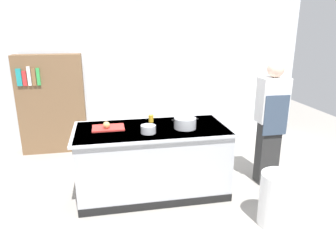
{
  "coord_description": "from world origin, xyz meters",
  "views": [
    {
      "loc": [
        -0.54,
        -3.78,
        2.14
      ],
      "look_at": [
        0.25,
        0.2,
        0.85
      ],
      "focal_mm": 33.65,
      "sensor_mm": 36.0,
      "label": 1
    }
  ],
  "objects": [
    {
      "name": "trash_bin",
      "position": [
        1.26,
        -1.01,
        0.31
      ],
      "size": [
        0.42,
        0.42,
        0.62
      ],
      "primitive_type": "cylinder",
      "color": "white",
      "rests_on": "ground_plane"
    },
    {
      "name": "back_wall",
      "position": [
        0.0,
        2.1,
        1.5
      ],
      "size": [
        6.4,
        0.12,
        3.0
      ],
      "primitive_type": "cube",
      "color": "silver",
      "rests_on": "ground_plane"
    },
    {
      "name": "bookshelf",
      "position": [
        -1.48,
        1.8,
        0.85
      ],
      "size": [
        1.1,
        0.31,
        1.7
      ],
      "color": "brown",
      "rests_on": "ground_plane"
    },
    {
      "name": "counter_island",
      "position": [
        0.0,
        -0.0,
        0.47
      ],
      "size": [
        1.98,
        0.98,
        0.9
      ],
      "color": "#B7BABF",
      "rests_on": "ground_plane"
    },
    {
      "name": "juice_cup",
      "position": [
        0.03,
        0.27,
        0.95
      ],
      "size": [
        0.07,
        0.07,
        0.1
      ],
      "primitive_type": "cylinder",
      "color": "yellow",
      "rests_on": "counter_island"
    },
    {
      "name": "stock_pot",
      "position": [
        0.41,
        -0.09,
        0.97
      ],
      "size": [
        0.35,
        0.28,
        0.14
      ],
      "color": "#B7BABF",
      "rests_on": "counter_island"
    },
    {
      "name": "ground_plane",
      "position": [
        0.0,
        0.0,
        0.0
      ],
      "size": [
        10.0,
        10.0,
        0.0
      ],
      "primitive_type": "plane",
      "color": "#9E9991"
    },
    {
      "name": "onion",
      "position": [
        -0.57,
        0.04,
        0.96
      ],
      "size": [
        0.09,
        0.09,
        0.09
      ],
      "primitive_type": "sphere",
      "color": "tan",
      "rests_on": "cutting_board"
    },
    {
      "name": "mixing_bowl",
      "position": [
        -0.07,
        -0.19,
        0.95
      ],
      "size": [
        0.18,
        0.18,
        0.1
      ],
      "primitive_type": "cylinder",
      "color": "#B7BABF",
      "rests_on": "counter_island"
    },
    {
      "name": "cutting_board",
      "position": [
        -0.55,
        0.09,
        0.91
      ],
      "size": [
        0.4,
        0.28,
        0.02
      ],
      "primitive_type": "cube",
      "color": "red",
      "rests_on": "counter_island"
    },
    {
      "name": "person_chef",
      "position": [
        1.63,
        -0.04,
        0.91
      ],
      "size": [
        0.38,
        0.25,
        1.72
      ],
      "rotation": [
        0.0,
        0.0,
        1.23
      ],
      "color": "#2C2C2C",
      "rests_on": "ground_plane"
    }
  ]
}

